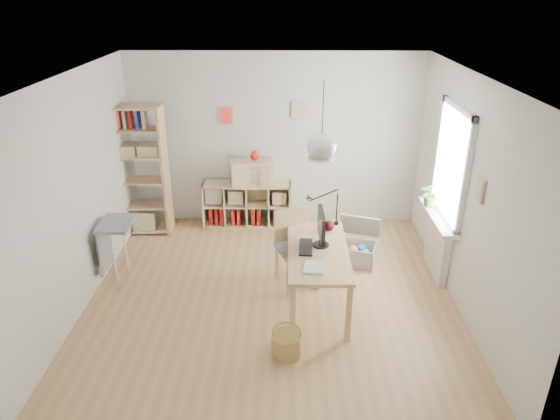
{
  "coord_description": "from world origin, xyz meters",
  "views": [
    {
      "loc": [
        0.17,
        -5.26,
        3.57
      ],
      "look_at": [
        0.1,
        0.3,
        1.05
      ],
      "focal_mm": 32.0,
      "sensor_mm": 36.0,
      "label": 1
    }
  ],
  "objects_px": {
    "tall_bookshelf": "(139,166)",
    "monitor": "(321,227)",
    "cube_shelf": "(246,207)",
    "desk": "(318,256)",
    "chair": "(296,243)",
    "drawer_chest": "(252,172)",
    "storage_chest": "(356,248)"
  },
  "relations": [
    {
      "from": "cube_shelf",
      "to": "chair",
      "type": "bearing_deg",
      "value": -65.95
    },
    {
      "from": "monitor",
      "to": "drawer_chest",
      "type": "height_order",
      "value": "monitor"
    },
    {
      "from": "tall_bookshelf",
      "to": "monitor",
      "type": "bearing_deg",
      "value": -35.24
    },
    {
      "from": "tall_bookshelf",
      "to": "drawer_chest",
      "type": "distance_m",
      "value": 1.7
    },
    {
      "from": "desk",
      "to": "chair",
      "type": "distance_m",
      "value": 0.56
    },
    {
      "from": "monitor",
      "to": "desk",
      "type": "bearing_deg",
      "value": -112.73
    },
    {
      "from": "storage_chest",
      "to": "monitor",
      "type": "distance_m",
      "value": 1.36
    },
    {
      "from": "desk",
      "to": "cube_shelf",
      "type": "height_order",
      "value": "desk"
    },
    {
      "from": "cube_shelf",
      "to": "chair",
      "type": "relative_size",
      "value": 1.42
    },
    {
      "from": "chair",
      "to": "drawer_chest",
      "type": "bearing_deg",
      "value": 89.64
    },
    {
      "from": "storage_chest",
      "to": "drawer_chest",
      "type": "relative_size",
      "value": 1.18
    },
    {
      "from": "cube_shelf",
      "to": "chair",
      "type": "height_order",
      "value": "chair"
    },
    {
      "from": "desk",
      "to": "storage_chest",
      "type": "height_order",
      "value": "desk"
    },
    {
      "from": "drawer_chest",
      "to": "tall_bookshelf",
      "type": "bearing_deg",
      "value": 175.2
    },
    {
      "from": "cube_shelf",
      "to": "chair",
      "type": "distance_m",
      "value": 1.92
    },
    {
      "from": "cube_shelf",
      "to": "tall_bookshelf",
      "type": "height_order",
      "value": "tall_bookshelf"
    },
    {
      "from": "tall_bookshelf",
      "to": "storage_chest",
      "type": "xyz_separation_m",
      "value": [
        3.2,
        -0.91,
        -0.89
      ]
    },
    {
      "from": "chair",
      "to": "monitor",
      "type": "distance_m",
      "value": 0.65
    },
    {
      "from": "monitor",
      "to": "drawer_chest",
      "type": "distance_m",
      "value": 2.3
    },
    {
      "from": "chair",
      "to": "drawer_chest",
      "type": "height_order",
      "value": "drawer_chest"
    },
    {
      "from": "chair",
      "to": "cube_shelf",
      "type": "bearing_deg",
      "value": 92.26
    },
    {
      "from": "desk",
      "to": "chair",
      "type": "relative_size",
      "value": 1.52
    },
    {
      "from": "desk",
      "to": "storage_chest",
      "type": "xyz_separation_m",
      "value": [
        0.61,
        1.04,
        -0.46
      ]
    },
    {
      "from": "tall_bookshelf",
      "to": "monitor",
      "type": "distance_m",
      "value": 3.21
    },
    {
      "from": "desk",
      "to": "drawer_chest",
      "type": "height_order",
      "value": "drawer_chest"
    },
    {
      "from": "chair",
      "to": "drawer_chest",
      "type": "distance_m",
      "value": 1.85
    },
    {
      "from": "chair",
      "to": "monitor",
      "type": "relative_size",
      "value": 1.97
    },
    {
      "from": "desk",
      "to": "cube_shelf",
      "type": "bearing_deg",
      "value": 114.61
    },
    {
      "from": "monitor",
      "to": "cube_shelf",
      "type": "bearing_deg",
      "value": 114.44
    },
    {
      "from": "storage_chest",
      "to": "cube_shelf",
      "type": "bearing_deg",
      "value": 162.04
    },
    {
      "from": "monitor",
      "to": "chair",
      "type": "bearing_deg",
      "value": 123.54
    },
    {
      "from": "storage_chest",
      "to": "drawer_chest",
      "type": "height_order",
      "value": "drawer_chest"
    }
  ]
}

